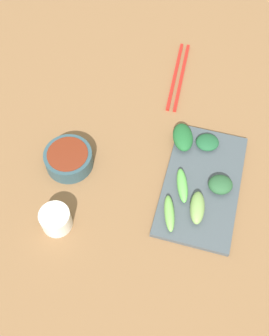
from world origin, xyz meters
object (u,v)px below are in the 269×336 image
tea_cup (56,219)px  serving_plate (202,185)px  chopsticks (179,76)px  sauce_bowl (69,158)px

tea_cup → serving_plate: bearing=31.5°
serving_plate → chopsticks: size_ratio=1.24×
sauce_bowl → tea_cup: bearing=-80.0°
tea_cup → chopsticks: bearing=71.5°
chopsticks → sauce_bowl: bearing=-122.5°
sauce_bowl → serving_plate: size_ratio=0.37×
serving_plate → tea_cup: size_ratio=4.57×
chopsticks → tea_cup: tea_cup is taller
sauce_bowl → tea_cup: 0.15m
sauce_bowl → chopsticks: size_ratio=0.46×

